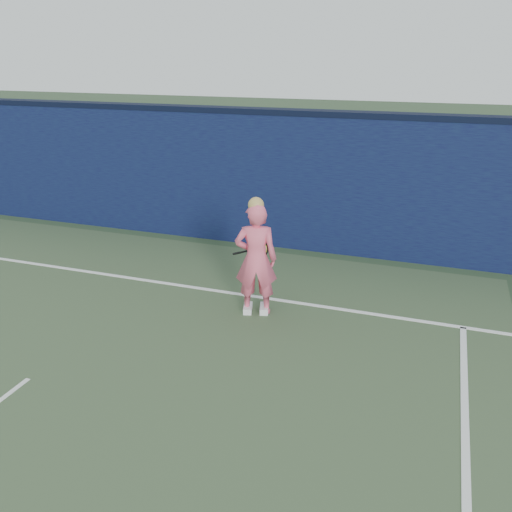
% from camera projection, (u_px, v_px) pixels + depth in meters
% --- Properties ---
extents(backstop_wall, '(24.00, 0.40, 2.50)m').
position_uv_depth(backstop_wall, '(213.00, 177.00, 10.72)').
color(backstop_wall, '#0C0D35').
rests_on(backstop_wall, ground).
extents(wall_cap, '(24.00, 0.42, 0.10)m').
position_uv_depth(wall_cap, '(212.00, 109.00, 10.25)').
color(wall_cap, black).
rests_on(wall_cap, backstop_wall).
extents(player, '(0.69, 0.55, 1.73)m').
position_uv_depth(player, '(256.00, 259.00, 7.65)').
color(player, '#F45E7C').
rests_on(player, ground).
extents(racket, '(0.55, 0.17, 0.30)m').
position_uv_depth(racket, '(257.00, 249.00, 8.05)').
color(racket, black).
rests_on(racket, ground).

